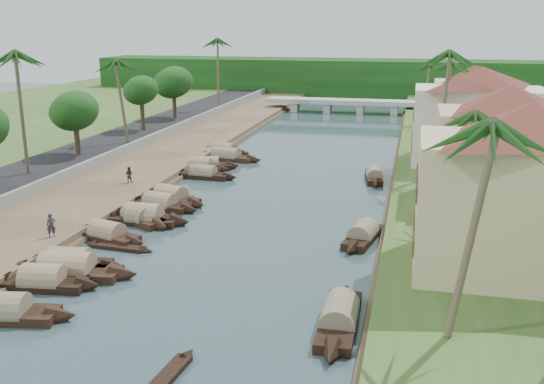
% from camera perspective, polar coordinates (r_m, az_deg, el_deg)
% --- Properties ---
extents(ground, '(220.00, 220.00, 0.00)m').
position_cam_1_polar(ground, '(43.15, -4.57, -5.64)').
color(ground, '#32464C').
rests_on(ground, ground).
extents(left_bank, '(10.00, 180.00, 0.80)m').
position_cam_1_polar(left_bank, '(66.62, -12.49, 2.00)').
color(left_bank, brown).
rests_on(left_bank, ground).
extents(right_bank, '(16.00, 180.00, 1.20)m').
position_cam_1_polar(right_bank, '(60.48, 18.98, 0.35)').
color(right_bank, '#2D4E1F').
rests_on(right_bank, ground).
extents(road, '(8.00, 180.00, 1.40)m').
position_cam_1_polar(road, '(70.62, -18.74, 2.55)').
color(road, black).
rests_on(road, ground).
extents(retaining_wall, '(0.40, 180.00, 1.10)m').
position_cam_1_polar(retaining_wall, '(68.32, -15.72, 2.94)').
color(retaining_wall, gray).
rests_on(retaining_wall, left_bank).
extents(treeline, '(120.00, 14.00, 8.00)m').
position_cam_1_polar(treeline, '(139.30, 8.22, 10.60)').
color(treeline, '#11360E').
rests_on(treeline, ground).
extents(bridge, '(28.00, 4.00, 2.40)m').
position_cam_1_polar(bridge, '(111.82, 6.82, 8.30)').
color(bridge, '#A7A69C').
rests_on(bridge, ground).
extents(building_near, '(14.85, 14.85, 10.20)m').
position_cam_1_polar(building_near, '(37.94, 22.64, 0.34)').
color(building_near, '#C6BA85').
rests_on(building_near, right_bank).
extents(building_mid, '(14.11, 14.11, 9.70)m').
position_cam_1_polar(building_mid, '(53.61, 21.11, 4.37)').
color(building_mid, beige).
rests_on(building_mid, right_bank).
extents(building_far, '(15.59, 15.59, 10.20)m').
position_cam_1_polar(building_far, '(67.19, 18.80, 6.86)').
color(building_far, beige).
rests_on(building_far, right_bank).
extents(building_distant, '(12.62, 12.62, 9.20)m').
position_cam_1_polar(building_distant, '(87.11, 18.31, 8.37)').
color(building_distant, '#C6BA85').
rests_on(building_distant, right_bank).
extents(sampan_0, '(8.75, 3.26, 2.25)m').
position_cam_1_polar(sampan_0, '(36.64, -24.15, -10.31)').
color(sampan_0, black).
rests_on(sampan_0, ground).
extents(sampan_1, '(7.52, 2.59, 2.20)m').
position_cam_1_polar(sampan_1, '(39.76, -20.71, -7.90)').
color(sampan_1, black).
rests_on(sampan_1, ground).
extents(sampan_2, '(9.62, 3.11, 2.45)m').
position_cam_1_polar(sampan_2, '(40.94, -18.70, -7.02)').
color(sampan_2, black).
rests_on(sampan_2, ground).
extents(sampan_3, '(7.77, 2.48, 2.08)m').
position_cam_1_polar(sampan_3, '(42.18, -18.51, -6.35)').
color(sampan_3, black).
rests_on(sampan_3, ground).
extents(sampan_4, '(7.35, 3.51, 2.07)m').
position_cam_1_polar(sampan_4, '(46.83, -15.21, -3.90)').
color(sampan_4, black).
rests_on(sampan_4, ground).
extents(sampan_5, '(7.85, 2.31, 2.46)m').
position_cam_1_polar(sampan_5, '(49.97, -11.89, -2.44)').
color(sampan_5, black).
rests_on(sampan_5, ground).
extents(sampan_6, '(7.26, 4.82, 2.19)m').
position_cam_1_polar(sampan_6, '(50.26, -12.45, -2.38)').
color(sampan_6, black).
rests_on(sampan_6, ground).
extents(sampan_7, '(7.97, 3.23, 2.10)m').
position_cam_1_polar(sampan_7, '(53.60, -10.48, -1.14)').
color(sampan_7, black).
rests_on(sampan_7, ground).
extents(sampan_8, '(7.91, 4.08, 2.37)m').
position_cam_1_polar(sampan_8, '(55.27, -9.52, -0.58)').
color(sampan_8, black).
rests_on(sampan_8, ground).
extents(sampan_9, '(7.84, 2.01, 1.99)m').
position_cam_1_polar(sampan_9, '(63.70, -6.52, 1.67)').
color(sampan_9, black).
rests_on(sampan_9, ground).
extents(sampan_10, '(7.00, 1.90, 1.95)m').
position_cam_1_polar(sampan_10, '(67.16, -6.74, 2.38)').
color(sampan_10, black).
rests_on(sampan_10, ground).
extents(sampan_11, '(7.24, 3.91, 2.07)m').
position_cam_1_polar(sampan_11, '(67.50, -6.07, 2.47)').
color(sampan_11, black).
rests_on(sampan_11, ground).
extents(sampan_12, '(9.43, 3.11, 2.21)m').
position_cam_1_polar(sampan_12, '(72.03, -4.31, 3.35)').
color(sampan_12, black).
rests_on(sampan_12, ground).
extents(sampan_13, '(8.32, 4.12, 2.24)m').
position_cam_1_polar(sampan_13, '(74.90, -4.50, 3.81)').
color(sampan_13, black).
rests_on(sampan_13, ground).
extents(sampan_14, '(2.01, 9.24, 2.23)m').
position_cam_1_polar(sampan_14, '(33.14, 6.36, -11.74)').
color(sampan_14, black).
rests_on(sampan_14, ground).
extents(sampan_15, '(3.01, 7.75, 2.06)m').
position_cam_1_polar(sampan_15, '(45.54, 8.55, -4.06)').
color(sampan_15, black).
rests_on(sampan_15, ground).
extents(sampan_16, '(2.37, 7.59, 1.88)m').
position_cam_1_polar(sampan_16, '(63.35, 9.57, 1.47)').
color(sampan_16, black).
rests_on(sampan_16, ground).
extents(canoe_0, '(1.42, 6.07, 0.80)m').
position_cam_1_polar(canoe_0, '(28.80, -10.23, -17.17)').
color(canoe_0, black).
rests_on(canoe_0, ground).
extents(canoe_1, '(5.58, 1.30, 0.89)m').
position_cam_1_polar(canoe_1, '(44.91, -14.22, -5.09)').
color(canoe_1, black).
rests_on(canoe_1, ground).
extents(canoe_2, '(4.70, 3.10, 0.73)m').
position_cam_1_polar(canoe_2, '(65.12, -7.79, 1.65)').
color(canoe_2, black).
rests_on(canoe_2, ground).
extents(palm_0, '(3.20, 3.20, 11.74)m').
position_cam_1_polar(palm_0, '(27.58, 18.29, 5.61)').
color(palm_0, brown).
rests_on(palm_0, ground).
extents(palm_1, '(3.20, 3.20, 9.82)m').
position_cam_1_polar(palm_1, '(44.83, 17.70, 6.80)').
color(palm_1, brown).
rests_on(palm_1, ground).
extents(palm_2, '(3.20, 3.20, 13.34)m').
position_cam_1_polar(palm_2, '(59.83, 15.99, 12.19)').
color(palm_2, brown).
rests_on(palm_2, ground).
extents(palm_3, '(3.20, 3.20, 11.54)m').
position_cam_1_polar(palm_3, '(75.28, 16.22, 11.42)').
color(palm_3, brown).
rests_on(palm_3, ground).
extents(palm_5, '(3.20, 3.20, 13.12)m').
position_cam_1_polar(palm_5, '(62.52, -23.01, 11.69)').
color(palm_5, brown).
rests_on(palm_5, ground).
extents(palm_6, '(3.20, 3.20, 11.46)m').
position_cam_1_polar(palm_6, '(76.22, -13.99, 11.71)').
color(palm_6, brown).
rests_on(palm_6, ground).
extents(palm_7, '(3.20, 3.20, 10.23)m').
position_cam_1_polar(palm_7, '(93.11, 14.45, 11.43)').
color(palm_7, brown).
rests_on(palm_7, ground).
extents(palm_8, '(3.20, 3.20, 13.22)m').
position_cam_1_polar(palm_8, '(105.16, -5.18, 13.93)').
color(palm_8, brown).
rests_on(palm_8, ground).
extents(tree_3, '(4.99, 4.99, 6.97)m').
position_cam_1_polar(tree_3, '(70.79, -18.08, 7.21)').
color(tree_3, '#4C3F2B').
rests_on(tree_3, ground).
extents(tree_4, '(4.37, 4.37, 7.24)m').
position_cam_1_polar(tree_4, '(85.62, -12.22, 9.26)').
color(tree_4, '#4C3F2B').
rests_on(tree_4, ground).
extents(tree_5, '(5.53, 5.53, 7.75)m').
position_cam_1_polar(tree_5, '(96.13, -9.26, 10.09)').
color(tree_5, '#4C3F2B').
rests_on(tree_5, ground).
extents(tree_6, '(4.31, 4.31, 7.19)m').
position_cam_1_polar(tree_6, '(71.66, 22.55, 7.10)').
color(tree_6, '#4C3F2B').
rests_on(tree_6, ground).
extents(person_near, '(0.76, 0.71, 1.75)m').
position_cam_1_polar(person_near, '(46.08, -20.07, -2.97)').
color(person_near, '#2C2B34').
rests_on(person_near, left_bank).
extents(person_far, '(0.83, 0.69, 1.58)m').
position_cam_1_polar(person_far, '(59.85, -13.31, 1.61)').
color(person_far, '#352D25').
rests_on(person_far, left_bank).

